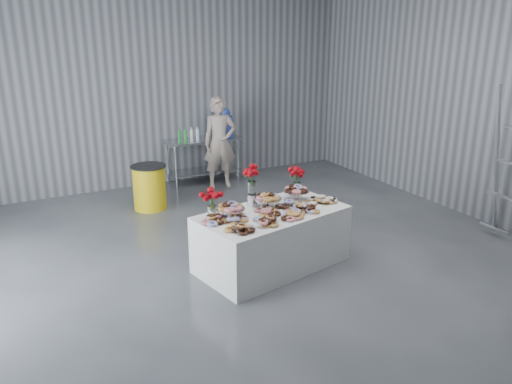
{
  "coord_description": "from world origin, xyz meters",
  "views": [
    {
      "loc": [
        -2.7,
        -4.9,
        2.97
      ],
      "look_at": [
        0.13,
        0.57,
        0.93
      ],
      "focal_mm": 35.0,
      "sensor_mm": 36.0,
      "label": 1
    }
  ],
  "objects_px": {
    "prep_table": "(203,153)",
    "water_jug": "(226,124)",
    "person": "(220,143)",
    "trash_barrel": "(150,187)",
    "display_table": "(272,239)",
    "stepladder": "(511,163)"
  },
  "relations": [
    {
      "from": "water_jug",
      "to": "person",
      "type": "bearing_deg",
      "value": -128.32
    },
    {
      "from": "water_jug",
      "to": "person",
      "type": "xyz_separation_m",
      "value": [
        -0.29,
        -0.37,
        -0.28
      ]
    },
    {
      "from": "person",
      "to": "stepladder",
      "type": "height_order",
      "value": "stepladder"
    },
    {
      "from": "water_jug",
      "to": "display_table",
      "type": "bearing_deg",
      "value": -105.64
    },
    {
      "from": "person",
      "to": "water_jug",
      "type": "bearing_deg",
      "value": 62.24
    },
    {
      "from": "trash_barrel",
      "to": "person",
      "type": "bearing_deg",
      "value": 21.23
    },
    {
      "from": "stepladder",
      "to": "trash_barrel",
      "type": "bearing_deg",
      "value": 140.73
    },
    {
      "from": "prep_table",
      "to": "water_jug",
      "type": "height_order",
      "value": "water_jug"
    },
    {
      "from": "person",
      "to": "prep_table",
      "type": "bearing_deg",
      "value": 129.71
    },
    {
      "from": "stepladder",
      "to": "person",
      "type": "bearing_deg",
      "value": 123.53
    },
    {
      "from": "water_jug",
      "to": "person",
      "type": "relative_size",
      "value": 0.32
    },
    {
      "from": "display_table",
      "to": "prep_table",
      "type": "height_order",
      "value": "prep_table"
    },
    {
      "from": "water_jug",
      "to": "trash_barrel",
      "type": "relative_size",
      "value": 0.73
    },
    {
      "from": "prep_table",
      "to": "water_jug",
      "type": "distance_m",
      "value": 0.73
    },
    {
      "from": "display_table",
      "to": "stepladder",
      "type": "distance_m",
      "value": 3.68
    },
    {
      "from": "trash_barrel",
      "to": "stepladder",
      "type": "distance_m",
      "value": 5.66
    },
    {
      "from": "display_table",
      "to": "prep_table",
      "type": "distance_m",
      "value": 3.89
    },
    {
      "from": "person",
      "to": "trash_barrel",
      "type": "distance_m",
      "value": 1.77
    },
    {
      "from": "prep_table",
      "to": "water_jug",
      "type": "relative_size",
      "value": 2.71
    },
    {
      "from": "display_table",
      "to": "stepladder",
      "type": "bearing_deg",
      "value": -11.07
    },
    {
      "from": "water_jug",
      "to": "trash_barrel",
      "type": "distance_m",
      "value": 2.25
    },
    {
      "from": "person",
      "to": "stepladder",
      "type": "xyz_separation_m",
      "value": [
        2.76,
        -4.16,
        0.24
      ]
    }
  ]
}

